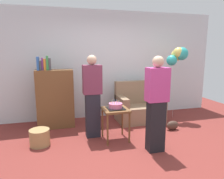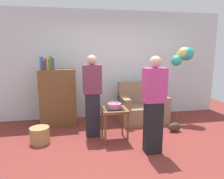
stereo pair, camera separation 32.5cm
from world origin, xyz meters
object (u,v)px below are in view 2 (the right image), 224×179
couch (142,108)px  wicker_basket (40,135)px  person_blowing_candles (92,96)px  bookshelf (58,97)px  side_table (114,114)px  birthday_cake (114,106)px  balloon_bunch (183,55)px  person_holding_cake (154,105)px  handbag (175,127)px

couch → wicker_basket: (-2.29, -0.82, -0.19)m
wicker_basket → person_blowing_candles: bearing=8.6°
bookshelf → side_table: (1.10, -1.04, -0.15)m
side_table → wicker_basket: side_table is taller
side_table → birthday_cake: birthday_cake is taller
bookshelf → person_blowing_candles: bearing=-46.5°
bookshelf → balloon_bunch: balloon_bunch is taller
birthday_cake → person_holding_cake: (0.54, -0.61, 0.16)m
birthday_cake → handbag: bearing=6.6°
person_holding_cake → handbag: (0.81, 0.76, -0.73)m
couch → wicker_basket: 2.44m
person_blowing_candles → person_holding_cake: 1.29m
bookshelf → person_holding_cake: bearing=-45.1°
side_table → person_holding_cake: (0.54, -0.61, 0.31)m
handbag → bookshelf: bearing=160.2°
birthday_cake → balloon_bunch: 2.25m
side_table → balloon_bunch: bearing=25.5°
bookshelf → handbag: (2.45, -0.88, -0.58)m
person_holding_cake → wicker_basket: size_ratio=4.53×
bookshelf → balloon_bunch: (2.96, -0.15, 0.92)m
handbag → person_blowing_candles: bearing=175.7°
side_table → person_blowing_candles: bearing=143.7°
person_holding_cake → birthday_cake: bearing=-36.1°
side_table → handbag: side_table is taller
balloon_bunch → person_holding_cake: bearing=-131.5°
side_table → person_blowing_candles: person_blowing_candles is taller
birthday_cake → person_blowing_candles: 0.51m
wicker_basket → couch: bearing=19.7°
handbag → person_holding_cake: bearing=-136.8°
balloon_bunch → handbag: bearing=-124.8°
person_blowing_candles → balloon_bunch: (2.24, 0.60, 0.77)m
side_table → person_blowing_candles: size_ratio=0.38×
wicker_basket → balloon_bunch: 3.65m
birthday_cake → handbag: size_ratio=1.14×
couch → handbag: bearing=-59.8°
birthday_cake → person_holding_cake: size_ratio=0.20×
couch → person_holding_cake: size_ratio=0.67×
side_table → balloon_bunch: (1.85, 0.88, 1.07)m
couch → balloon_bunch: (0.97, -0.07, 1.26)m
bookshelf → wicker_basket: (-0.30, -0.91, -0.53)m
couch → balloon_bunch: size_ratio=0.61×
side_table → balloon_bunch: balloon_bunch is taller
handbag → wicker_basket: bearing=-179.5°
side_table → balloon_bunch: 2.32m
person_blowing_candles → handbag: person_blowing_candles is taller
birthday_cake → person_holding_cake: 0.83m
bookshelf → person_holding_cake: 2.33m
birthday_cake → wicker_basket: bearing=174.6°
birthday_cake → person_blowing_candles: (-0.39, 0.29, 0.16)m
bookshelf → person_holding_cake: person_holding_cake is taller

